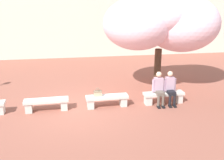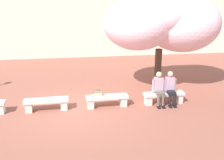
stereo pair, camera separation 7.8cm
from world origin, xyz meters
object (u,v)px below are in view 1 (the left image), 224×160
(cherry_tree_main, at_px, (162,22))
(handbag, at_px, (98,93))
(stone_bench_center, at_px, (107,99))
(person_seated_left, at_px, (159,87))
(stone_bench_near_east, at_px, (164,96))
(person_seated_right, at_px, (170,87))
(stone_bench_near_west, at_px, (46,103))

(cherry_tree_main, bearing_deg, handbag, -149.87)
(stone_bench_center, height_order, handbag, handbag)
(person_seated_left, bearing_deg, cherry_tree_main, 71.22)
(handbag, bearing_deg, person_seated_left, -1.24)
(stone_bench_near_east, bearing_deg, person_seated_right, -13.36)
(person_seated_left, relative_size, handbag, 3.81)
(stone_bench_near_east, bearing_deg, cherry_tree_main, 77.75)
(person_seated_left, height_order, handbag, person_seated_left)
(stone_bench_center, xyz_separation_m, handbag, (-0.35, -0.00, 0.28))
(stone_bench_near_east, relative_size, person_seated_right, 1.25)
(stone_bench_near_west, bearing_deg, person_seated_right, -0.65)
(stone_bench_center, height_order, person_seated_left, person_seated_left)
(cherry_tree_main, bearing_deg, stone_bench_near_west, -160.53)
(stone_bench_near_east, xyz_separation_m, handbag, (-2.60, -0.00, 0.28))
(person_seated_right, xyz_separation_m, cherry_tree_main, (0.15, 1.78, 2.30))
(stone_bench_near_west, relative_size, handbag, 4.76)
(stone_bench_center, bearing_deg, stone_bench_near_west, 180.00)
(stone_bench_center, bearing_deg, cherry_tree_main, 33.29)
(person_seated_right, distance_m, handbag, 2.83)
(stone_bench_near_east, bearing_deg, person_seated_left, -166.88)
(stone_bench_center, bearing_deg, person_seated_left, -1.52)
(cherry_tree_main, bearing_deg, person_seated_right, -94.78)
(stone_bench_near_west, relative_size, person_seated_right, 1.25)
(stone_bench_near_west, distance_m, stone_bench_center, 2.25)
(stone_bench_near_west, height_order, person_seated_right, person_seated_right)
(stone_bench_center, distance_m, person_seated_right, 2.51)
(stone_bench_center, relative_size, cherry_tree_main, 0.32)
(person_seated_right, distance_m, cherry_tree_main, 2.91)
(stone_bench_center, xyz_separation_m, stone_bench_near_east, (2.25, 0.00, 0.00))
(stone_bench_center, xyz_separation_m, cherry_tree_main, (2.62, 1.72, 2.71))
(stone_bench_near_west, xyz_separation_m, handbag, (1.90, -0.00, 0.28))
(stone_bench_center, bearing_deg, stone_bench_near_east, 0.00)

